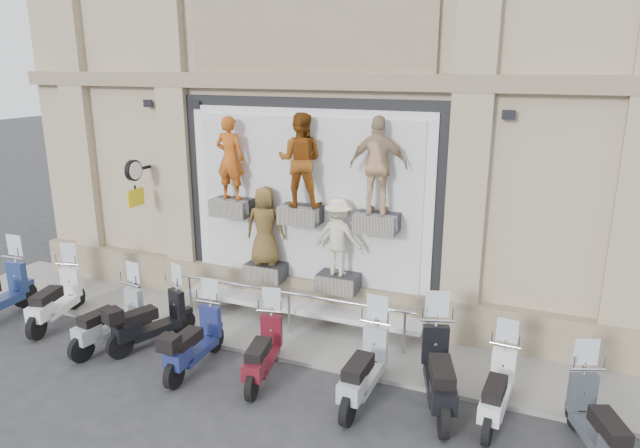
# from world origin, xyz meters

# --- Properties ---
(ground) EXTENTS (90.00, 90.00, 0.00)m
(ground) POSITION_xyz_m (0.00, 0.00, 0.00)
(ground) COLOR #2E2E30
(ground) RESTS_ON ground
(sidewalk) EXTENTS (16.00, 2.20, 0.08)m
(sidewalk) POSITION_xyz_m (0.00, 2.10, 0.04)
(sidewalk) COLOR #989590
(sidewalk) RESTS_ON ground
(building) EXTENTS (14.00, 8.60, 12.00)m
(building) POSITION_xyz_m (0.00, 7.00, 6.00)
(building) COLOR tan
(building) RESTS_ON ground
(shop_vitrine) EXTENTS (5.60, 0.84, 4.30)m
(shop_vitrine) POSITION_xyz_m (0.09, 2.75, 2.45)
(shop_vitrine) COLOR black
(shop_vitrine) RESTS_ON ground
(guard_rail) EXTENTS (5.06, 0.10, 0.93)m
(guard_rail) POSITION_xyz_m (0.00, 2.00, 0.47)
(guard_rail) COLOR #9EA0A5
(guard_rail) RESTS_ON ground
(clock_sign_bracket) EXTENTS (0.10, 0.80, 1.02)m
(clock_sign_bracket) POSITION_xyz_m (-3.90, 2.47, 2.80)
(clock_sign_bracket) COLOR black
(clock_sign_bracket) RESTS_ON ground
(scooter_b) EXTENTS (1.00, 1.98, 1.55)m
(scooter_b) POSITION_xyz_m (-4.63, 0.65, 0.77)
(scooter_b) COLOR white
(scooter_b) RESTS_ON ground
(scooter_c) EXTENTS (0.84, 1.91, 1.50)m
(scooter_c) POSITION_xyz_m (-2.89, 0.31, 0.75)
(scooter_c) COLOR #92999F
(scooter_c) RESTS_ON ground
(scooter_d) EXTENTS (1.17, 1.90, 1.48)m
(scooter_d) POSITION_xyz_m (-2.21, 0.63, 0.74)
(scooter_d) COLOR black
(scooter_d) RESTS_ON ground
(scooter_e) EXTENTS (0.61, 1.83, 1.47)m
(scooter_e) POSITION_xyz_m (-0.97, 0.22, 0.74)
(scooter_e) COLOR navy
(scooter_e) RESTS_ON ground
(scooter_f) EXTENTS (0.85, 1.83, 1.43)m
(scooter_f) POSITION_xyz_m (0.29, 0.38, 0.72)
(scooter_f) COLOR #530E18
(scooter_f) RESTS_ON ground
(scooter_g) EXTENTS (0.58, 1.92, 1.55)m
(scooter_g) POSITION_xyz_m (2.06, 0.42, 0.78)
(scooter_g) COLOR #9FA1A6
(scooter_g) RESTS_ON ground
(scooter_h) EXTENTS (1.19, 2.13, 1.67)m
(scooter_h) POSITION_xyz_m (3.18, 0.69, 0.83)
(scooter_h) COLOR black
(scooter_h) RESTS_ON ground
(scooter_i) EXTENTS (0.61, 1.76, 1.41)m
(scooter_i) POSITION_xyz_m (4.05, 0.68, 0.70)
(scooter_i) COLOR white
(scooter_i) RESTS_ON ground
(scooter_j) EXTENTS (1.16, 1.88, 1.48)m
(scooter_j) POSITION_xyz_m (5.39, 0.29, 0.74)
(scooter_j) COLOR #33393F
(scooter_j) RESTS_ON ground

